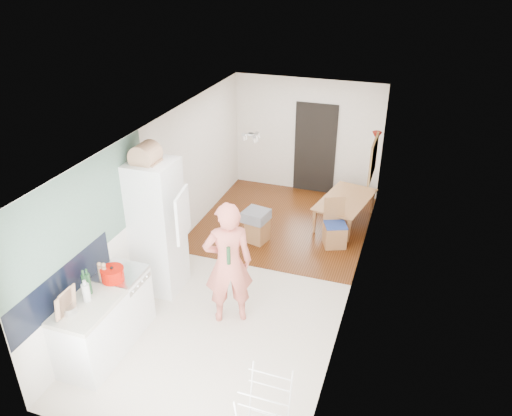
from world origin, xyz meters
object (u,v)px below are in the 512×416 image
Objects in this scene: drying_rack at (264,415)px; dining_chair at (336,224)px; stool at (257,230)px; dining_table at (346,213)px; person at (228,253)px.

dining_chair is at bearing 91.79° from drying_rack.
dining_table is at bearing 40.83° from stool.
drying_rack is (1.13, -1.86, -0.66)m from person.
person reaches higher than dining_chair.
stool is (-0.31, 2.17, -0.88)m from person.
drying_rack is (1.44, -4.03, 0.22)m from stool.
person is 2.48× the size of dining_chair.
dining_chair reaches higher than dining_table.
drying_rack is (0.07, -4.34, 0.00)m from dining_chair.
dining_chair is at bearing -171.52° from dining_table.
dining_chair is 1.95× the size of stool.
dining_chair is 1.00× the size of drying_rack.
dining_chair and drying_rack have the same top height.
drying_rack is (0.02, -5.26, 0.23)m from dining_table.
dining_chair is at bearing 12.71° from stool.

